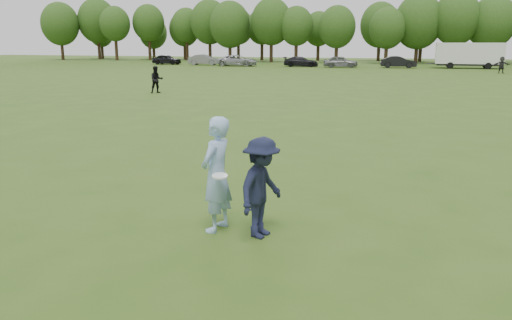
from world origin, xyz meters
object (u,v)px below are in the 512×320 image
(defender, at_px, (261,188))
(car_b, at_px, (204,60))
(thrower, at_px, (216,174))
(car_e, at_px, (341,62))
(car_d, at_px, (301,62))
(player_far_d, at_px, (502,65))
(cargo_trailer, at_px, (469,54))
(car_f, at_px, (398,62))
(car_a, at_px, (167,59))
(player_far_a, at_px, (157,80))
(car_c, at_px, (238,61))

(defender, xyz_separation_m, car_b, (-27.12, 60.37, -0.12))
(thrower, height_order, car_e, thrower)
(thrower, height_order, car_d, thrower)
(player_far_d, relative_size, car_d, 0.38)
(car_e, bearing_deg, cargo_trailer, -85.33)
(car_d, relative_size, car_e, 1.05)
(defender, height_order, player_far_d, player_far_d)
(car_e, bearing_deg, car_f, -83.38)
(defender, height_order, cargo_trailer, cargo_trailer)
(thrower, bearing_deg, player_far_d, 174.86)
(car_a, relative_size, cargo_trailer, 0.48)
(car_f, bearing_deg, car_b, 83.59)
(thrower, distance_m, car_f, 60.41)
(thrower, distance_m, player_far_d, 53.29)
(player_far_a, height_order, car_f, player_far_a)
(player_far_a, bearing_deg, car_e, 40.84)
(defender, bearing_deg, car_e, 20.50)
(car_f, bearing_deg, player_far_a, 153.52)
(player_far_a, distance_m, car_c, 37.93)
(car_b, height_order, cargo_trailer, cargo_trailer)
(car_a, xyz_separation_m, car_c, (11.83, -1.52, 0.02))
(car_a, height_order, cargo_trailer, cargo_trailer)
(car_a, distance_m, cargo_trailer, 41.92)
(car_b, xyz_separation_m, car_f, (27.26, 0.08, -0.01))
(car_d, xyz_separation_m, car_e, (5.50, -0.80, 0.08))
(car_c, bearing_deg, car_f, -89.27)
(thrower, relative_size, cargo_trailer, 0.23)
(car_a, bearing_deg, cargo_trailer, -86.22)
(cargo_trailer, bearing_deg, car_f, -171.96)
(thrower, height_order, player_far_d, thrower)
(defender, relative_size, car_e, 0.39)
(car_a, relative_size, car_d, 0.93)
(player_far_d, height_order, car_c, player_far_d)
(car_a, height_order, car_e, car_e)
(player_far_d, bearing_deg, thrower, -109.17)
(player_far_a, relative_size, player_far_d, 0.99)
(car_b, distance_m, car_d, 14.52)
(car_f, bearing_deg, thrower, 172.48)
(car_b, bearing_deg, player_far_d, -109.99)
(car_c, bearing_deg, player_far_d, -105.35)
(player_far_a, height_order, car_c, player_far_a)
(car_b, bearing_deg, car_e, -101.65)
(car_f, bearing_deg, defender, 173.28)
(player_far_a, bearing_deg, player_far_d, 11.54)
(defender, height_order, player_far_a, player_far_a)
(car_a, distance_m, car_e, 26.18)
(car_d, height_order, cargo_trailer, cargo_trailer)
(car_f, bearing_deg, car_e, 95.08)
(car_e, bearing_deg, player_far_a, 164.66)
(car_c, bearing_deg, car_e, -93.22)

